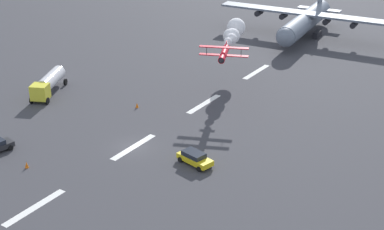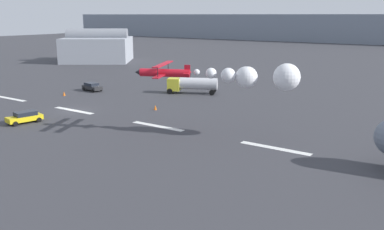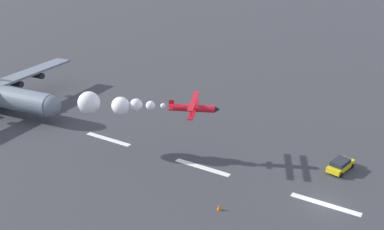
# 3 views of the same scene
# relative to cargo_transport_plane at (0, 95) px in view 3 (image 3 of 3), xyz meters

# --- Properties ---
(ground_plane) EXTENTS (440.00, 440.00, 0.00)m
(ground_plane) POSITION_rel_cargo_transport_plane_xyz_m (-54.32, -1.54, -3.26)
(ground_plane) COLOR #38383D
(ground_plane) RESTS_ON ground
(runway_stripe_3) EXTENTS (8.00, 0.90, 0.01)m
(runway_stripe_3) POSITION_rel_cargo_transport_plane_xyz_m (-54.32, -1.54, -3.25)
(runway_stripe_3) COLOR white
(runway_stripe_3) RESTS_ON ground
(runway_stripe_4) EXTENTS (8.00, 0.90, 0.01)m
(runway_stripe_4) POSITION_rel_cargo_transport_plane_xyz_m (-38.16, -1.54, -3.25)
(runway_stripe_4) COLOR white
(runway_stripe_4) RESTS_ON ground
(runway_stripe_5) EXTENTS (8.00, 0.90, 0.01)m
(runway_stripe_5) POSITION_rel_cargo_transport_plane_xyz_m (-21.99, -1.54, -3.25)
(runway_stripe_5) COLOR white
(runway_stripe_5) RESTS_ON ground
(cargo_transport_plane) EXTENTS (25.01, 34.77, 10.90)m
(cargo_transport_plane) POSITION_rel_cargo_transport_plane_xyz_m (0.00, 0.00, 0.00)
(cargo_transport_plane) COLOR slate
(cargo_transport_plane) RESTS_ON ground
(stunt_biplane_red) EXTENTS (18.02, 10.39, 3.04)m
(stunt_biplane_red) POSITION_rel_cargo_transport_plane_xyz_m (-26.32, 0.77, 3.88)
(stunt_biplane_red) COLOR red
(followme_car_yellow) EXTENTS (2.73, 4.73, 1.52)m
(followme_car_yellow) POSITION_rel_cargo_transport_plane_xyz_m (-53.65, -10.20, -2.44)
(followme_car_yellow) COLOR yellow
(followme_car_yellow) RESTS_ON ground
(traffic_cone_far) EXTENTS (0.44, 0.44, 0.75)m
(traffic_cone_far) POSITION_rel_cargo_transport_plane_xyz_m (-44.58, 5.73, -2.88)
(traffic_cone_far) COLOR orange
(traffic_cone_far) RESTS_ON ground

